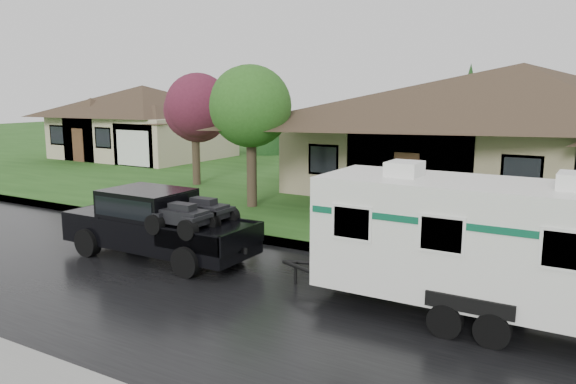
{
  "coord_description": "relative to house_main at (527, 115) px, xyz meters",
  "views": [
    {
      "loc": [
        5.74,
        -11.77,
        4.59
      ],
      "look_at": [
        -2.41,
        2.0,
        1.7
      ],
      "focal_mm": 35.0,
      "sensor_mm": 36.0,
      "label": 1
    }
  ],
  "objects": [
    {
      "name": "tree_red",
      "position": [
        -13.91,
        -4.91,
        0.11
      ],
      "size": [
        3.09,
        3.09,
        5.12
      ],
      "color": "#382B1E",
      "rests_on": "lawn"
    },
    {
      "name": "lawn",
      "position": [
        -2.29,
        1.16,
        -3.52
      ],
      "size": [
        140.0,
        26.0,
        0.15
      ],
      "primitive_type": "cube",
      "color": "#224B17",
      "rests_on": "ground"
    },
    {
      "name": "shrub_row",
      "position": [
        -0.29,
        -4.54,
        -2.94
      ],
      "size": [
        13.6,
        1.0,
        1.0
      ],
      "color": "#143814",
      "rests_on": "lawn"
    },
    {
      "name": "ground",
      "position": [
        -2.29,
        -13.84,
        -3.59
      ],
      "size": [
        140.0,
        140.0,
        0.0
      ],
      "primitive_type": "plane",
      "color": "#224B17",
      "rests_on": "ground"
    },
    {
      "name": "road",
      "position": [
        -2.29,
        -15.84,
        -3.59
      ],
      "size": [
        140.0,
        8.0,
        0.01
      ],
      "primitive_type": "cube",
      "color": "black",
      "rests_on": "ground"
    },
    {
      "name": "house_main",
      "position": [
        0.0,
        0.0,
        0.0
      ],
      "size": [
        19.44,
        10.8,
        6.9
      ],
      "color": "#9D876A",
      "rests_on": "lawn"
    },
    {
      "name": "house_far",
      "position": [
        -24.07,
        2.02,
        -0.62
      ],
      "size": [
        10.8,
        8.64,
        5.8
      ],
      "color": "#BBAB8B",
      "rests_on": "lawn"
    },
    {
      "name": "curb",
      "position": [
        -2.29,
        -11.59,
        -3.52
      ],
      "size": [
        140.0,
        0.5,
        0.15
      ],
      "primitive_type": "cube",
      "color": "gray",
      "rests_on": "ground"
    },
    {
      "name": "pickup_truck",
      "position": [
        -7.45,
        -14.43,
        -2.58
      ],
      "size": [
        5.68,
        2.16,
        1.89
      ],
      "color": "black",
      "rests_on": "ground"
    },
    {
      "name": "tree_left_green",
      "position": [
        -8.69,
        -7.85,
        0.36
      ],
      "size": [
        3.31,
        3.31,
        5.48
      ],
      "color": "#382B1E",
      "rests_on": "lawn"
    },
    {
      "name": "travel_trailer",
      "position": [
        1.35,
        -14.43,
        -1.92
      ],
      "size": [
        7.01,
        2.46,
        3.14
      ],
      "color": "white",
      "rests_on": "ground"
    }
  ]
}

